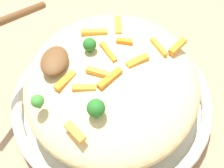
# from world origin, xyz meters

# --- Properties ---
(ground_plane) EXTENTS (2.40, 2.40, 0.00)m
(ground_plane) POSITION_xyz_m (0.00, 0.00, 0.00)
(ground_plane) COLOR #9E7F60
(serving_bowl) EXTENTS (0.34, 0.34, 0.04)m
(serving_bowl) POSITION_xyz_m (0.00, 0.00, 0.02)
(serving_bowl) COLOR silver
(serving_bowl) RESTS_ON ground_plane
(pasta_mound) EXTENTS (0.29, 0.27, 0.09)m
(pasta_mound) POSITION_xyz_m (0.00, 0.00, 0.08)
(pasta_mound) COLOR #DBC689
(pasta_mound) RESTS_ON serving_bowl
(carrot_piece_0) EXTENTS (0.02, 0.04, 0.01)m
(carrot_piece_0) POSITION_xyz_m (0.02, -0.02, 0.13)
(carrot_piece_0) COLOR orange
(carrot_piece_0) RESTS_ON pasta_mound
(carrot_piece_1) EXTENTS (0.04, 0.03, 0.01)m
(carrot_piece_1) POSITION_xyz_m (-0.02, -0.01, 0.12)
(carrot_piece_1) COLOR orange
(carrot_piece_1) RESTS_ON pasta_mound
(carrot_piece_2) EXTENTS (0.01, 0.03, 0.01)m
(carrot_piece_2) POSITION_xyz_m (0.04, -0.03, 0.12)
(carrot_piece_2) COLOR orange
(carrot_piece_2) RESTS_ON pasta_mound
(carrot_piece_3) EXTENTS (0.04, 0.03, 0.01)m
(carrot_piece_3) POSITION_xyz_m (0.03, -0.06, 0.12)
(carrot_piece_3) COLOR orange
(carrot_piece_3) RESTS_ON pasta_mound
(carrot_piece_4) EXTENTS (0.01, 0.03, 0.01)m
(carrot_piece_4) POSITION_xyz_m (-0.05, 0.01, 0.12)
(carrot_piece_4) COLOR orange
(carrot_piece_4) RESTS_ON pasta_mound
(carrot_piece_5) EXTENTS (0.04, 0.03, 0.01)m
(carrot_piece_5) POSITION_xyz_m (0.03, 0.00, 0.12)
(carrot_piece_5) COLOR orange
(carrot_piece_5) RESTS_ON pasta_mound
(carrot_piece_6) EXTENTS (0.03, 0.03, 0.01)m
(carrot_piece_6) POSITION_xyz_m (-0.05, 0.10, 0.12)
(carrot_piece_6) COLOR orange
(carrot_piece_6) RESTS_ON pasta_mound
(carrot_piece_7) EXTENTS (0.03, 0.03, 0.01)m
(carrot_piece_7) POSITION_xyz_m (0.11, -0.03, 0.12)
(carrot_piece_7) COLOR orange
(carrot_piece_7) RESTS_ON pasta_mound
(carrot_piece_8) EXTENTS (0.04, 0.02, 0.01)m
(carrot_piece_8) POSITION_xyz_m (-0.09, 0.00, 0.12)
(carrot_piece_8) COLOR orange
(carrot_piece_8) RESTS_ON pasta_mound
(carrot_piece_9) EXTENTS (0.01, 0.04, 0.01)m
(carrot_piece_9) POSITION_xyz_m (-0.06, -0.04, 0.12)
(carrot_piece_9) COLOR orange
(carrot_piece_9) RESTS_ON pasta_mound
(carrot_piece_10) EXTENTS (0.03, 0.03, 0.01)m
(carrot_piece_10) POSITION_xyz_m (-0.01, 0.04, 0.12)
(carrot_piece_10) COLOR orange
(carrot_piece_10) RESTS_ON pasta_mound
(carrot_piece_11) EXTENTS (0.04, 0.03, 0.01)m
(carrot_piece_11) POSITION_xyz_m (-0.05, 0.07, 0.12)
(carrot_piece_11) COLOR orange
(carrot_piece_11) RESTS_ON pasta_mound
(broccoli_floret_0) EXTENTS (0.02, 0.02, 0.03)m
(broccoli_floret_0) POSITION_xyz_m (-0.02, -0.04, 0.13)
(broccoli_floret_0) COLOR #205B1C
(broccoli_floret_0) RESTS_ON pasta_mound
(broccoli_floret_1) EXTENTS (0.02, 0.02, 0.03)m
(broccoli_floret_1) POSITION_xyz_m (0.08, -0.01, 0.13)
(broccoli_floret_1) COLOR #205B1C
(broccoli_floret_1) RESTS_ON pasta_mound
(broccoli_floret_2) EXTENTS (0.02, 0.02, 0.02)m
(broccoli_floret_2) POSITION_xyz_m (0.08, -0.09, 0.13)
(broccoli_floret_2) COLOR #377928
(broccoli_floret_2) RESTS_ON pasta_mound
(serving_spoon) EXTENTS (0.17, 0.14, 0.08)m
(serving_spoon) POSITION_xyz_m (-0.01, -0.12, 0.14)
(serving_spoon) COLOR brown
(serving_spoon) RESTS_ON pasta_mound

